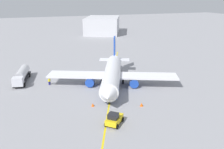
# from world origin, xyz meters

# --- Properties ---
(ground_plane) EXTENTS (400.00, 400.00, 0.00)m
(ground_plane) POSITION_xyz_m (0.00, 0.00, 0.00)
(ground_plane) COLOR #939399
(airplane) EXTENTS (27.66, 30.33, 9.86)m
(airplane) POSITION_xyz_m (-0.42, 0.18, 2.75)
(airplane) COLOR white
(airplane) RESTS_ON ground
(fuel_tanker) EXTENTS (11.48, 4.43, 3.15)m
(fuel_tanker) POSITION_xyz_m (-10.69, -20.24, 1.73)
(fuel_tanker) COLOR #2D2D33
(fuel_tanker) RESTS_ON ground
(pushback_tug) EXTENTS (4.07, 3.98, 2.20)m
(pushback_tug) POSITION_xyz_m (16.40, -5.41, 1.01)
(pushback_tug) COLOR yellow
(pushback_tug) RESTS_ON ground
(refueling_worker) EXTENTS (0.63, 0.58, 1.71)m
(refueling_worker) POSITION_xyz_m (-6.15, -13.97, 0.82)
(refueling_worker) COLOR navy
(refueling_worker) RESTS_ON ground
(safety_cone_nose) EXTENTS (0.60, 0.60, 0.67)m
(safety_cone_nose) POSITION_xyz_m (8.71, -7.06, 0.33)
(safety_cone_nose) COLOR #F2590F
(safety_cone_nose) RESTS_ON ground
(safety_cone_wingtip) EXTENTS (0.65, 0.65, 0.72)m
(safety_cone_wingtip) POSITION_xyz_m (11.83, 1.99, 0.36)
(safety_cone_wingtip) COLOR #F2590F
(safety_cone_wingtip) RESTS_ON ground
(distant_hangar) EXTENTS (31.59, 26.95, 8.97)m
(distant_hangar) POSITION_xyz_m (-80.19, 22.52, 4.48)
(distant_hangar) COLOR silver
(distant_hangar) RESTS_ON ground
(taxi_line_marking) EXTENTS (65.87, 27.85, 0.01)m
(taxi_line_marking) POSITION_xyz_m (0.00, 0.00, 0.01)
(taxi_line_marking) COLOR yellow
(taxi_line_marking) RESTS_ON ground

